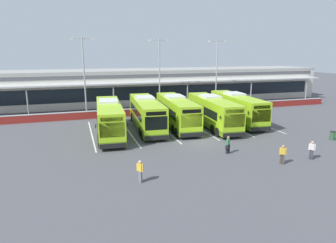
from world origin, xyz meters
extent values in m
plane|color=#4C4C51|center=(0.00, 0.00, 0.00)|extent=(200.00, 200.00, 0.00)
cube|color=beige|center=(0.00, 27.00, 2.75)|extent=(70.00, 10.00, 5.50)
cube|color=#19232D|center=(0.00, 21.98, 2.30)|extent=(66.00, 0.08, 2.20)
cube|color=#4C4C51|center=(0.00, 21.97, 5.15)|extent=(68.00, 0.08, 0.60)
cube|color=beige|center=(0.00, 20.50, 4.20)|extent=(67.00, 3.00, 0.24)
cube|color=gray|center=(0.00, 27.00, 5.75)|extent=(70.00, 10.00, 0.50)
cylinder|color=#999999|center=(-18.60, 19.30, 2.10)|extent=(0.20, 0.20, 4.20)
cylinder|color=#999999|center=(-6.20, 19.30, 2.10)|extent=(0.20, 0.20, 4.20)
cylinder|color=#999999|center=(6.20, 19.30, 2.10)|extent=(0.20, 0.20, 4.20)
cylinder|color=#999999|center=(18.60, 19.30, 2.10)|extent=(0.20, 0.20, 4.20)
cylinder|color=#999999|center=(31.00, 19.30, 2.10)|extent=(0.20, 0.20, 4.20)
cube|color=maroon|center=(0.00, 14.50, 0.50)|extent=(60.00, 0.36, 1.00)
cube|color=#B2B2B2|center=(0.00, 14.50, 1.05)|extent=(60.00, 0.40, 0.10)
cube|color=#9ED11E|center=(-8.53, 5.39, 1.91)|extent=(3.41, 12.15, 3.19)
cube|color=#598419|center=(-8.53, 5.39, 0.59)|extent=(3.43, 12.17, 0.56)
cube|color=black|center=(-8.51, 5.78, 2.15)|extent=(3.26, 9.76, 0.96)
cube|color=black|center=(-8.96, -0.55, 2.05)|extent=(2.31, 0.27, 1.40)
cube|color=black|center=(-8.96, -0.56, 3.05)|extent=(2.05, 0.23, 0.40)
cube|color=silver|center=(-8.46, 6.38, 3.64)|extent=(2.25, 2.94, 0.28)
cube|color=black|center=(-8.97, -0.66, 0.55)|extent=(2.46, 0.34, 0.44)
cube|color=black|center=(-7.49, -0.30, 2.40)|extent=(0.09, 0.13, 0.36)
cube|color=black|center=(-10.39, -0.10, 2.40)|extent=(0.09, 0.13, 0.36)
cylinder|color=black|center=(-7.01, 9.89, 0.52)|extent=(0.39, 1.06, 1.04)
cylinder|color=black|center=(-9.40, 10.06, 0.52)|extent=(0.39, 1.06, 1.04)
cylinder|color=black|center=(-7.57, 2.11, 0.52)|extent=(0.39, 1.06, 1.04)
cylinder|color=black|center=(-9.96, 2.28, 0.52)|extent=(0.39, 1.06, 1.04)
cylinder|color=black|center=(-7.67, 0.71, 0.52)|extent=(0.39, 1.06, 1.04)
cylinder|color=black|center=(-10.06, 0.88, 0.52)|extent=(0.39, 1.06, 1.04)
cube|color=#9ED11E|center=(-3.99, 6.71, 1.91)|extent=(3.41, 12.15, 3.19)
cube|color=#598419|center=(-3.99, 6.71, 0.59)|extent=(3.43, 12.17, 0.56)
cube|color=black|center=(-3.96, 7.11, 2.15)|extent=(3.26, 9.76, 0.96)
cube|color=black|center=(-4.41, 0.78, 2.05)|extent=(2.31, 0.27, 1.40)
cube|color=black|center=(-4.42, 0.77, 3.05)|extent=(2.05, 0.23, 0.40)
cube|color=silver|center=(-3.91, 7.71, 3.64)|extent=(2.25, 2.94, 0.28)
cube|color=black|center=(-4.42, 0.67, 0.55)|extent=(2.46, 0.34, 0.44)
cube|color=black|center=(-2.94, 1.02, 2.40)|extent=(0.09, 0.13, 0.36)
cube|color=black|center=(-5.84, 1.23, 2.40)|extent=(0.09, 0.13, 0.36)
cylinder|color=black|center=(-2.46, 11.21, 0.52)|extent=(0.39, 1.06, 1.04)
cylinder|color=black|center=(-4.85, 11.39, 0.52)|extent=(0.39, 1.06, 1.04)
cylinder|color=black|center=(-3.02, 3.43, 0.52)|extent=(0.39, 1.06, 1.04)
cylinder|color=black|center=(-5.41, 3.61, 0.52)|extent=(0.39, 1.06, 1.04)
cylinder|color=black|center=(-3.13, 2.04, 0.52)|extent=(0.39, 1.06, 1.04)
cylinder|color=black|center=(-5.51, 2.21, 0.52)|extent=(0.39, 1.06, 1.04)
cube|color=#9ED11E|center=(-0.18, 6.69, 1.91)|extent=(3.41, 12.15, 3.19)
cube|color=#598419|center=(-0.18, 6.69, 0.59)|extent=(3.43, 12.17, 0.56)
cube|color=black|center=(-0.15, 7.08, 2.15)|extent=(3.26, 9.76, 0.96)
cube|color=black|center=(-0.60, 0.75, 2.05)|extent=(2.31, 0.27, 1.40)
cube|color=black|center=(-0.60, 0.74, 3.05)|extent=(2.05, 0.23, 0.40)
cube|color=silver|center=(-0.10, 7.68, 3.64)|extent=(2.25, 2.94, 0.28)
cube|color=black|center=(-0.61, 0.64, 0.55)|extent=(2.46, 0.34, 0.44)
cube|color=black|center=(0.87, 1.00, 2.40)|extent=(0.09, 0.13, 0.36)
cube|color=black|center=(-2.03, 1.20, 2.40)|extent=(0.09, 0.13, 0.36)
cylinder|color=black|center=(1.35, 11.19, 0.52)|extent=(0.39, 1.06, 1.04)
cylinder|color=black|center=(-1.04, 11.36, 0.52)|extent=(0.39, 1.06, 1.04)
cylinder|color=black|center=(0.79, 3.41, 0.52)|extent=(0.39, 1.06, 1.04)
cylinder|color=black|center=(-1.60, 3.58, 0.52)|extent=(0.39, 1.06, 1.04)
cylinder|color=black|center=(0.69, 2.01, 0.52)|extent=(0.39, 1.06, 1.04)
cylinder|color=black|center=(-1.70, 2.18, 0.52)|extent=(0.39, 1.06, 1.04)
cube|color=#9ED11E|center=(4.08, 5.32, 1.91)|extent=(3.41, 12.15, 3.19)
cube|color=#598419|center=(4.08, 5.32, 0.59)|extent=(3.43, 12.17, 0.56)
cube|color=black|center=(4.11, 5.72, 2.15)|extent=(3.26, 9.76, 0.96)
cube|color=black|center=(3.65, -0.61, 2.05)|extent=(2.31, 0.27, 1.40)
cube|color=black|center=(3.65, -0.62, 3.05)|extent=(2.05, 0.23, 0.40)
cube|color=silver|center=(4.15, 6.32, 3.64)|extent=(2.25, 2.94, 0.28)
cube|color=black|center=(3.65, -0.72, 0.55)|extent=(2.46, 0.34, 0.44)
cube|color=black|center=(5.13, -0.37, 2.40)|extent=(0.09, 0.13, 0.36)
cube|color=black|center=(2.23, -0.16, 2.40)|extent=(0.09, 0.13, 0.36)
cylinder|color=black|center=(5.60, 9.83, 0.52)|extent=(0.39, 1.06, 1.04)
cylinder|color=black|center=(3.22, 10.00, 0.52)|extent=(0.39, 1.06, 1.04)
cylinder|color=black|center=(5.04, 2.05, 0.52)|extent=(0.39, 1.06, 1.04)
cylinder|color=black|center=(2.66, 2.22, 0.52)|extent=(0.39, 1.06, 1.04)
cylinder|color=black|center=(4.94, 0.65, 0.52)|extent=(0.39, 1.06, 1.04)
cylinder|color=black|center=(2.56, 0.82, 0.52)|extent=(0.39, 1.06, 1.04)
cube|color=#9ED11E|center=(8.22, 6.57, 1.91)|extent=(3.41, 12.15, 3.19)
cube|color=#598419|center=(8.22, 6.57, 0.59)|extent=(3.43, 12.17, 0.56)
cube|color=black|center=(8.25, 6.97, 2.15)|extent=(3.26, 9.76, 0.96)
cube|color=black|center=(7.79, 0.64, 2.05)|extent=(2.31, 0.27, 1.40)
cube|color=black|center=(7.79, 0.63, 3.05)|extent=(2.05, 0.23, 0.40)
cube|color=silver|center=(8.29, 7.57, 3.64)|extent=(2.25, 2.94, 0.28)
cube|color=black|center=(7.78, 0.53, 0.55)|extent=(2.46, 0.34, 0.44)
cube|color=black|center=(9.27, 0.88, 2.40)|extent=(0.09, 0.13, 0.36)
cube|color=black|center=(6.36, 1.09, 2.40)|extent=(0.09, 0.13, 0.36)
cylinder|color=black|center=(9.74, 11.07, 0.52)|extent=(0.39, 1.06, 1.04)
cylinder|color=black|center=(7.36, 11.25, 0.52)|extent=(0.39, 1.06, 1.04)
cylinder|color=black|center=(9.18, 3.29, 0.52)|extent=(0.39, 1.06, 1.04)
cylinder|color=black|center=(6.80, 3.47, 0.52)|extent=(0.39, 1.06, 1.04)
cylinder|color=black|center=(9.08, 1.90, 0.52)|extent=(0.39, 1.06, 1.04)
cylinder|color=black|center=(6.70, 2.07, 0.52)|extent=(0.39, 1.06, 1.04)
cube|color=silver|center=(-10.50, 6.00, 0.00)|extent=(0.14, 13.00, 0.01)
cube|color=silver|center=(-6.30, 6.00, 0.00)|extent=(0.14, 13.00, 0.01)
cube|color=silver|center=(-2.10, 6.00, 0.00)|extent=(0.14, 13.00, 0.01)
cube|color=silver|center=(2.10, 6.00, 0.00)|extent=(0.14, 13.00, 0.01)
cube|color=silver|center=(6.30, 6.00, 0.00)|extent=(0.14, 13.00, 0.01)
cube|color=silver|center=(10.50, 6.00, 0.00)|extent=(0.14, 13.00, 0.01)
cube|color=black|center=(0.81, -4.34, 0.42)|extent=(0.23, 0.23, 0.84)
cube|color=black|center=(1.01, -4.31, 0.42)|extent=(0.23, 0.23, 0.84)
cube|color=#387F4C|center=(0.91, -4.33, 1.12)|extent=(0.40, 0.40, 0.56)
cube|color=#387F4C|center=(0.76, -4.48, 1.09)|extent=(0.13, 0.13, 0.54)
cube|color=#387F4C|center=(1.07, -4.17, 1.09)|extent=(0.13, 0.13, 0.54)
sphere|color=tan|center=(0.91, -4.33, 1.51)|extent=(0.22, 0.22, 0.22)
cube|color=black|center=(0.69, -4.52, 0.63)|extent=(0.28, 0.28, 0.22)
cylinder|color=black|center=(0.69, -4.52, 0.81)|extent=(0.02, 0.02, 0.16)
cube|color=#4C4238|center=(3.83, -7.95, 0.42)|extent=(0.20, 0.22, 0.84)
cube|color=#4C4238|center=(3.92, -8.13, 0.42)|extent=(0.20, 0.22, 0.84)
cube|color=gold|center=(3.87, -8.04, 1.12)|extent=(0.40, 0.35, 0.56)
cube|color=gold|center=(3.68, -7.94, 1.09)|extent=(0.12, 0.13, 0.54)
cube|color=gold|center=(4.07, -8.13, 1.09)|extent=(0.12, 0.13, 0.54)
sphere|color=tan|center=(3.87, -8.04, 1.51)|extent=(0.22, 0.22, 0.22)
cube|color=slate|center=(-8.02, -7.83, 0.42)|extent=(0.23, 0.23, 0.84)
cube|color=slate|center=(-8.00, -8.02, 0.42)|extent=(0.23, 0.23, 0.84)
cube|color=gold|center=(-8.01, -7.93, 1.12)|extent=(0.39, 0.40, 0.56)
cube|color=gold|center=(-8.16, -7.77, 1.09)|extent=(0.13, 0.13, 0.54)
cube|color=gold|center=(-7.85, -8.08, 1.09)|extent=(0.13, 0.13, 0.54)
sphere|color=#DBB293|center=(-8.01, -7.93, 1.51)|extent=(0.22, 0.22, 0.22)
cube|color=#33333D|center=(7.00, -7.75, 0.42)|extent=(0.23, 0.23, 0.84)
cube|color=#33333D|center=(7.02, -7.94, 0.42)|extent=(0.23, 0.23, 0.84)
cube|color=silver|center=(7.01, -7.85, 1.12)|extent=(0.39, 0.40, 0.56)
cube|color=silver|center=(6.85, -7.69, 1.09)|extent=(0.13, 0.13, 0.54)
cube|color=silver|center=(7.16, -8.00, 1.09)|extent=(0.13, 0.13, 0.54)
sphere|color=tan|center=(7.01, -7.85, 1.51)|extent=(0.22, 0.22, 0.22)
cylinder|color=#9E9EA3|center=(-10.56, 16.05, 5.50)|extent=(0.20, 0.20, 11.00)
cylinder|color=#9E9EA3|center=(-10.56, 16.05, 10.85)|extent=(2.80, 0.10, 0.10)
cube|color=silver|center=(-11.96, 16.05, 10.75)|extent=(0.44, 0.28, 0.20)
cube|color=silver|center=(-9.16, 16.05, 10.75)|extent=(0.44, 0.28, 0.20)
cylinder|color=#9E9EA3|center=(0.58, 16.82, 5.50)|extent=(0.20, 0.20, 11.00)
cylinder|color=#9E9EA3|center=(0.58, 16.82, 10.85)|extent=(2.80, 0.10, 0.10)
cube|color=silver|center=(-0.82, 16.82, 10.75)|extent=(0.44, 0.28, 0.20)
cube|color=silver|center=(1.98, 16.82, 10.75)|extent=(0.44, 0.28, 0.20)
cylinder|color=#9E9EA3|center=(10.53, 17.36, 5.50)|extent=(0.20, 0.20, 11.00)
cylinder|color=#9E9EA3|center=(10.53, 17.36, 10.85)|extent=(2.80, 0.10, 0.10)
cube|color=silver|center=(9.13, 17.36, 10.75)|extent=(0.44, 0.28, 0.20)
cube|color=silver|center=(11.93, 17.36, 10.75)|extent=(0.44, 0.28, 0.20)
cylinder|color=#2D5133|center=(13.53, -3.83, 0.42)|extent=(0.52, 0.52, 0.85)
cylinder|color=black|center=(13.53, -3.83, 0.89)|extent=(0.54, 0.54, 0.08)
camera|label=1|loc=(-12.04, -26.97, 8.91)|focal=31.51mm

